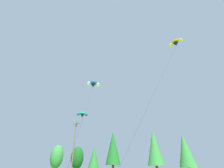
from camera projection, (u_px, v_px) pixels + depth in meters
name	position (u px, v px, depth m)	size (l,w,h in m)	color
treeline_tree_a	(57.00, 157.00, 54.90)	(4.48, 4.48, 9.93)	#472D19
treeline_tree_b	(77.00, 158.00, 52.30)	(4.26, 4.26, 9.12)	#472D19
treeline_tree_c	(94.00, 158.00, 48.16)	(3.47, 3.47, 8.51)	#472D19
treeline_tree_d	(113.00, 148.00, 44.54)	(4.29, 4.29, 12.22)	#472D19
treeline_tree_e	(154.00, 147.00, 38.77)	(4.07, 4.07, 11.23)	#472D19
treeline_tree_f	(185.00, 150.00, 34.97)	(3.73, 3.73, 9.67)	#472D19
utility_pole	(74.00, 147.00, 35.66)	(2.20, 0.26, 12.76)	brown
parafoil_kite_high_blue_white	(93.00, 84.00, 44.12)	(9.56, 17.86, 23.00)	blue
parafoil_kite_mid_orange	(176.00, 43.00, 30.51)	(10.44, 10.67, 23.44)	orange
parafoil_kite_far_teal	(82.00, 115.00, 38.00)	(10.11, 14.94, 13.18)	teal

